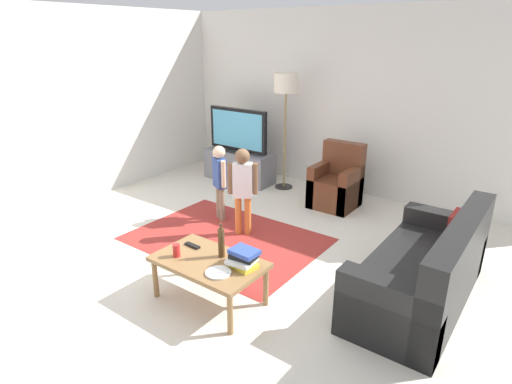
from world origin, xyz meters
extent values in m
plane|color=beige|center=(0.00, 0.00, 0.00)|extent=(7.80, 7.80, 0.00)
cube|color=silver|center=(0.00, 3.00, 1.35)|extent=(6.00, 0.12, 2.70)
cube|color=silver|center=(-3.00, 0.00, 1.35)|extent=(0.12, 6.00, 2.70)
cube|color=#9E2D28|center=(-0.36, 0.48, 0.00)|extent=(2.20, 1.60, 0.01)
cube|color=slate|center=(-1.61, 2.30, 0.25)|extent=(1.20, 0.44, 0.50)
cube|color=black|center=(-1.61, 2.25, 0.10)|extent=(1.10, 0.32, 0.03)
cube|color=black|center=(-1.61, 2.28, 0.52)|extent=(0.44, 0.28, 0.03)
cube|color=black|center=(-1.61, 2.28, 0.87)|extent=(1.10, 0.07, 0.68)
cube|color=#59B2D8|center=(-1.61, 2.24, 0.87)|extent=(1.00, 0.01, 0.58)
cube|color=black|center=(1.85, 0.58, 0.21)|extent=(0.80, 1.80, 0.42)
cube|color=black|center=(2.15, 0.58, 0.43)|extent=(0.20, 1.80, 0.86)
cube|color=black|center=(1.85, -0.22, 0.30)|extent=(0.80, 0.20, 0.60)
cube|color=black|center=(1.85, 1.38, 0.30)|extent=(0.80, 0.20, 0.60)
cube|color=#B22823|center=(2.00, 1.13, 0.56)|extent=(0.10, 0.32, 0.32)
cube|color=brown|center=(0.20, 2.20, 0.21)|extent=(0.60, 0.60, 0.42)
cube|color=brown|center=(0.20, 2.42, 0.45)|extent=(0.60, 0.16, 0.90)
cube|color=brown|center=(-0.04, 2.20, 0.30)|extent=(0.12, 0.60, 0.60)
cube|color=brown|center=(0.44, 2.20, 0.30)|extent=(0.12, 0.60, 0.60)
cylinder|color=#262626|center=(-0.81, 2.45, 0.01)|extent=(0.28, 0.28, 0.02)
cylinder|color=#99844C|center=(-0.81, 2.45, 0.76)|extent=(0.03, 0.03, 1.50)
cylinder|color=silver|center=(-0.81, 2.45, 1.64)|extent=(0.36, 0.36, 0.28)
cylinder|color=gray|center=(-0.85, 0.93, 0.23)|extent=(0.08, 0.08, 0.45)
cylinder|color=gray|center=(-0.76, 0.88, 0.23)|extent=(0.08, 0.08, 0.45)
cube|color=#2D478C|center=(-0.81, 0.90, 0.64)|extent=(0.24, 0.20, 0.39)
sphere|color=beige|center=(-0.81, 0.90, 0.92)|extent=(0.16, 0.16, 0.16)
cylinder|color=beige|center=(-0.93, 0.97, 0.66)|extent=(0.06, 0.06, 0.35)
cylinder|color=beige|center=(-0.69, 0.84, 0.66)|extent=(0.06, 0.06, 0.35)
cylinder|color=orange|center=(-0.34, 0.70, 0.24)|extent=(0.08, 0.08, 0.49)
cylinder|color=orange|center=(-0.24, 0.76, 0.24)|extent=(0.08, 0.08, 0.49)
cube|color=white|center=(-0.29, 0.73, 0.70)|extent=(0.26, 0.23, 0.42)
sphere|color=brown|center=(-0.29, 0.73, 0.99)|extent=(0.17, 0.17, 0.17)
cylinder|color=brown|center=(-0.42, 0.65, 0.72)|extent=(0.06, 0.06, 0.38)
cylinder|color=brown|center=(-0.17, 0.81, 0.72)|extent=(0.06, 0.06, 0.38)
cube|color=olive|center=(0.33, -0.56, 0.40)|extent=(1.00, 0.60, 0.04)
cylinder|color=olive|center=(-0.12, -0.81, 0.19)|extent=(0.05, 0.05, 0.38)
cylinder|color=olive|center=(0.78, -0.81, 0.19)|extent=(0.05, 0.05, 0.38)
cylinder|color=olive|center=(-0.12, -0.31, 0.19)|extent=(0.05, 0.05, 0.38)
cylinder|color=olive|center=(0.78, -0.31, 0.19)|extent=(0.05, 0.05, 0.38)
cube|color=yellow|center=(0.65, -0.47, 0.44)|extent=(0.26, 0.20, 0.04)
cube|color=white|center=(0.64, -0.47, 0.48)|extent=(0.24, 0.23, 0.04)
cube|color=black|center=(0.65, -0.45, 0.52)|extent=(0.24, 0.19, 0.04)
cube|color=#334CA5|center=(0.65, -0.45, 0.56)|extent=(0.25, 0.19, 0.04)
cylinder|color=#4C3319|center=(0.38, -0.44, 0.56)|extent=(0.06, 0.06, 0.27)
cylinder|color=#4C3319|center=(0.38, -0.44, 0.72)|extent=(0.02, 0.02, 0.06)
cube|color=black|center=(0.03, -0.46, 0.43)|extent=(0.17, 0.06, 0.02)
cylinder|color=red|center=(0.05, -0.68, 0.48)|extent=(0.07, 0.07, 0.12)
cylinder|color=white|center=(0.55, -0.68, 0.43)|extent=(0.22, 0.22, 0.02)
cube|color=silver|center=(0.57, -0.68, 0.44)|extent=(0.14, 0.08, 0.01)
camera|label=1|loc=(2.65, -2.98, 2.31)|focal=29.73mm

